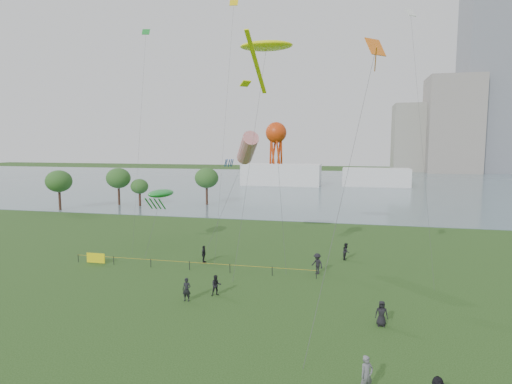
% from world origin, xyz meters
% --- Properties ---
extents(ground_plane, '(400.00, 400.00, 0.00)m').
position_xyz_m(ground_plane, '(0.00, 0.00, 0.00)').
color(ground_plane, '#1A3811').
extents(lake, '(400.00, 120.00, 0.08)m').
position_xyz_m(lake, '(0.00, 100.00, 0.02)').
color(lake, slate).
rests_on(lake, ground_plane).
extents(tower, '(24.00, 24.00, 120.00)m').
position_xyz_m(tower, '(62.00, 168.00, 60.00)').
color(tower, slate).
rests_on(tower, ground_plane).
extents(building_mid, '(20.00, 20.00, 38.00)m').
position_xyz_m(building_mid, '(46.00, 162.00, 19.00)').
color(building_mid, gray).
rests_on(building_mid, ground_plane).
extents(building_low, '(16.00, 18.00, 28.00)m').
position_xyz_m(building_low, '(32.00, 168.00, 14.00)').
color(building_low, gray).
rests_on(building_low, ground_plane).
extents(pavilion_left, '(22.00, 8.00, 6.00)m').
position_xyz_m(pavilion_left, '(-12.00, 95.00, 3.00)').
color(pavilion_left, white).
rests_on(pavilion_left, ground_plane).
extents(pavilion_right, '(18.00, 7.00, 5.00)m').
position_xyz_m(pavilion_right, '(14.00, 98.00, 2.50)').
color(pavilion_right, silver).
rests_on(pavilion_right, ground_plane).
extents(trees, '(28.03, 16.78, 7.20)m').
position_xyz_m(trees, '(-32.91, 48.79, 5.05)').
color(trees, '#352018').
rests_on(trees, ground_plane).
extents(fence, '(24.07, 0.07, 1.05)m').
position_xyz_m(fence, '(-13.30, 13.04, 0.55)').
color(fence, black).
rests_on(fence, ground_plane).
extents(kite_flyer, '(0.84, 0.80, 1.94)m').
position_xyz_m(kite_flyer, '(8.64, -4.13, 0.97)').
color(kite_flyer, slate).
rests_on(kite_flyer, ground_plane).
extents(spectator_a, '(1.00, 0.92, 1.65)m').
position_xyz_m(spectator_a, '(-2.57, 7.07, 0.82)').
color(spectator_a, black).
rests_on(spectator_a, ground_plane).
extents(spectator_b, '(1.43, 1.33, 1.93)m').
position_xyz_m(spectator_b, '(4.76, 14.52, 0.97)').
color(spectator_b, black).
rests_on(spectator_b, ground_plane).
extents(spectator_c, '(0.48, 1.04, 1.74)m').
position_xyz_m(spectator_c, '(-6.71, 15.72, 0.87)').
color(spectator_c, black).
rests_on(spectator_c, ground_plane).
extents(spectator_d, '(0.84, 0.56, 1.69)m').
position_xyz_m(spectator_d, '(9.84, 4.11, 0.85)').
color(spectator_d, black).
rests_on(spectator_d, ground_plane).
extents(spectator_f, '(0.67, 0.46, 1.80)m').
position_xyz_m(spectator_f, '(-4.39, 5.44, 0.90)').
color(spectator_f, black).
rests_on(spectator_f, ground_plane).
extents(spectator_g, '(0.79, 0.95, 1.76)m').
position_xyz_m(spectator_g, '(7.29, 19.98, 0.88)').
color(spectator_g, black).
rests_on(spectator_g, ground_plane).
extents(kite_stingray, '(5.03, 10.05, 21.46)m').
position_xyz_m(kite_stingray, '(-0.48, 16.32, 20.99)').
color(kite_stingray, '#3F3F42').
extents(kite_windsock, '(5.55, 6.85, 13.33)m').
position_xyz_m(kite_windsock, '(-3.71, 21.97, 11.43)').
color(kite_windsock, '#3F3F42').
extents(kite_creature, '(2.52, 9.22, 6.56)m').
position_xyz_m(kite_creature, '(-14.22, 22.02, 6.08)').
color(kite_creature, '#3F3F42').
extents(kite_octopus, '(2.27, 2.42, 13.95)m').
position_xyz_m(kite_octopus, '(0.72, 15.23, 12.86)').
color(kite_octopus, '#3F3F42').
extents(kite_delta, '(4.41, 10.49, 19.21)m').
position_xyz_m(kite_delta, '(8.87, 6.67, 17.57)').
color(kite_delta, '#3F3F42').
extents(small_kites, '(30.43, 5.27, 3.61)m').
position_xyz_m(small_kites, '(-3.11, 22.26, 25.50)').
color(small_kites, '#198C2D').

